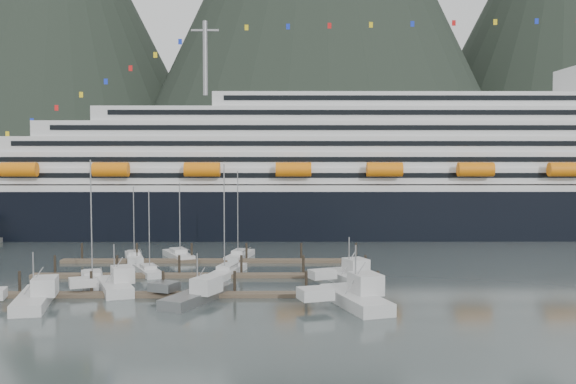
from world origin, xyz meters
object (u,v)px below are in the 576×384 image
at_px(sailboat_e, 134,258).
at_px(trawler_d, 354,297).
at_px(trawler_c, 196,294).
at_px(sailboat_b, 92,280).
at_px(sailboat_g, 240,256).
at_px(trawler_e, 348,277).
at_px(sailboat_c, 148,272).
at_px(trawler_b, 114,285).
at_px(sailboat_d, 227,272).
at_px(trawler_a, 33,298).
at_px(cruise_ship, 388,179).
at_px(sailboat_f, 178,256).

relative_size(sailboat_e, trawler_d, 0.93).
xyz_separation_m(sailboat_e, trawler_c, (14.46, -30.99, 0.43)).
xyz_separation_m(sailboat_b, sailboat_e, (1.28, 19.77, -0.05)).
bearing_deg(sailboat_g, trawler_e, -130.29).
bearing_deg(sailboat_c, trawler_b, 146.01).
xyz_separation_m(sailboat_d, trawler_e, (17.07, -6.02, 0.45)).
distance_m(sailboat_c, trawler_c, 20.16).
bearing_deg(trawler_a, cruise_ship, -48.38).
bearing_deg(sailboat_f, cruise_ship, -74.87).
xyz_separation_m(sailboat_c, trawler_c, (9.41, -17.83, 0.43)).
bearing_deg(trawler_e, cruise_ship, -37.43).
bearing_deg(sailboat_f, sailboat_b, 132.86).
distance_m(sailboat_f, trawler_b, 27.34).
relative_size(sailboat_f, trawler_c, 1.05).
bearing_deg(sailboat_b, cruise_ship, -58.47).
relative_size(sailboat_e, trawler_c, 1.00).
bearing_deg(sailboat_f, trawler_e, -154.60).
bearing_deg(trawler_a, sailboat_e, -19.09).
height_order(sailboat_f, trawler_b, sailboat_f).
xyz_separation_m(sailboat_b, trawler_a, (-3.14, -13.37, 0.43)).
height_order(sailboat_g, trawler_d, sailboat_g).
height_order(sailboat_c, trawler_c, sailboat_c).
distance_m(sailboat_g, trawler_b, 30.54).
distance_m(sailboat_g, trawler_e, 26.95).
bearing_deg(trawler_c, trawler_a, 120.05).
height_order(sailboat_e, sailboat_f, sailboat_f).
bearing_deg(sailboat_e, trawler_b, 170.92).
relative_size(sailboat_b, trawler_e, 1.55).
distance_m(trawler_b, trawler_c, 12.61).
bearing_deg(trawler_b, sailboat_d, -71.83).
distance_m(sailboat_g, trawler_d, 38.31).
distance_m(trawler_c, trawler_e, 22.18).
height_order(cruise_ship, sailboat_c, cruise_ship).
bearing_deg(sailboat_e, trawler_e, -136.73).
distance_m(cruise_ship, sailboat_b, 75.57).
xyz_separation_m(sailboat_e, sailboat_f, (7.15, 1.54, 0.02)).
relative_size(trawler_b, trawler_c, 0.86).
xyz_separation_m(sailboat_f, trawler_e, (26.61, -21.59, 0.46)).
bearing_deg(sailboat_f, trawler_b, 145.94).
relative_size(sailboat_c, trawler_b, 1.17).
bearing_deg(trawler_e, trawler_b, 76.61).
relative_size(trawler_a, trawler_e, 1.15).
relative_size(sailboat_d, trawler_b, 1.53).
distance_m(sailboat_f, trawler_d, 43.67).
bearing_deg(sailboat_c, sailboat_d, -119.26).
distance_m(trawler_a, trawler_d, 37.63).
height_order(sailboat_e, trawler_d, sailboat_e).
distance_m(trawler_b, trawler_d, 31.14).
height_order(sailboat_g, trawler_a, sailboat_g).
height_order(sailboat_c, sailboat_f, sailboat_f).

